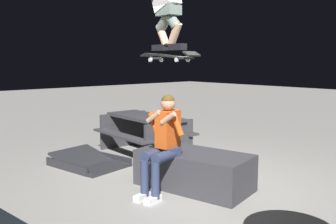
{
  "coord_description": "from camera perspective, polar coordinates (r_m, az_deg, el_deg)",
  "views": [
    {
      "loc": [
        -3.51,
        3.83,
        1.8
      ],
      "look_at": [
        0.16,
        0.53,
        1.12
      ],
      "focal_mm": 39.44,
      "sensor_mm": 36.0,
      "label": 1
    }
  ],
  "objects": [
    {
      "name": "skater_airborne",
      "position": [
        4.95,
        -0.35,
        16.61
      ],
      "size": [
        0.63,
        0.89,
        1.12
      ],
      "color": "black"
    },
    {
      "name": "ground_plane",
      "position": [
        5.5,
        5.34,
        -11.29
      ],
      "size": [
        40.0,
        40.0,
        0.0
      ],
      "primitive_type": "plane",
      "color": "gray"
    },
    {
      "name": "kicker_ramp",
      "position": [
        6.6,
        -12.13,
        -7.7
      ],
      "size": [
        1.33,
        1.07,
        0.31
      ],
      "color": "#28282D",
      "rests_on": "ground"
    },
    {
      "name": "picnic_table_back",
      "position": [
        7.26,
        -3.62,
        -2.48
      ],
      "size": [
        1.76,
        1.42,
        0.75
      ],
      "color": "#38383D",
      "rests_on": "ground"
    },
    {
      "name": "person_sitting_on_ledge",
      "position": [
        4.96,
        -0.74,
        -4.25
      ],
      "size": [
        0.59,
        0.78,
        1.35
      ],
      "color": "#2D3856",
      "rests_on": "ground"
    },
    {
      "name": "skateboard",
      "position": [
        4.84,
        0.07,
        8.63
      ],
      "size": [
        1.03,
        0.27,
        0.13
      ],
      "color": "black"
    },
    {
      "name": "ledge_box_main",
      "position": [
        5.34,
        4.01,
        -8.92
      ],
      "size": [
        1.73,
        1.11,
        0.52
      ],
      "primitive_type": "cube",
      "rotation": [
        0.0,
        0.0,
        0.21
      ],
      "color": "#38383D",
      "rests_on": "ground"
    }
  ]
}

